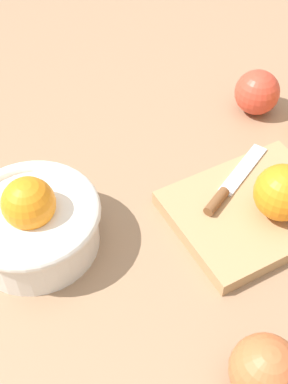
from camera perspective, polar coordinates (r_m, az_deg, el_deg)
ground_plane at (r=0.67m, az=7.08°, el=-5.50°), size 2.40×2.40×0.00m
bowl at (r=0.65m, az=-12.20°, el=-3.21°), size 0.17×0.17×0.11m
cutting_board at (r=0.70m, az=11.97°, el=-1.93°), size 0.22×0.17×0.02m
orange_on_board at (r=0.67m, az=14.99°, el=-0.06°), size 0.07×0.07×0.07m
knife at (r=0.70m, az=9.28°, el=0.53°), size 0.15×0.09×0.01m
apple_front_left at (r=0.55m, az=13.18°, el=-18.55°), size 0.07×0.07×0.07m
apple_back_right_2 at (r=0.85m, az=12.35°, el=10.67°), size 0.07×0.07×0.07m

